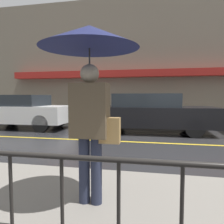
# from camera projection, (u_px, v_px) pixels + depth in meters

# --- Properties ---
(ground_plane) EXTENTS (80.00, 80.00, 0.00)m
(ground_plane) POSITION_uv_depth(u_px,v_px,m) (173.00, 144.00, 6.59)
(ground_plane) COLOR #262628
(sidewalk_far) EXTENTS (28.00, 1.80, 0.14)m
(sidewalk_far) POSITION_uv_depth(u_px,v_px,m) (167.00, 125.00, 10.48)
(sidewalk_far) COLOR slate
(sidewalk_far) RESTS_ON ground_plane
(lane_marking) EXTENTS (25.20, 0.12, 0.01)m
(lane_marking) POSITION_uv_depth(u_px,v_px,m) (173.00, 144.00, 6.59)
(lane_marking) COLOR gold
(lane_marking) RESTS_ON ground_plane
(building_storefront) EXTENTS (28.00, 0.85, 6.63)m
(building_storefront) POSITION_uv_depth(u_px,v_px,m) (167.00, 60.00, 11.25)
(building_storefront) COLOR #706656
(building_storefront) RESTS_ON ground_plane
(pedestrian) EXTENTS (1.16, 1.16, 2.11)m
(pedestrian) POSITION_uv_depth(u_px,v_px,m) (90.00, 59.00, 2.53)
(pedestrian) COLOR #23283D
(pedestrian) RESTS_ON sidewalk_near
(car_white) EXTENTS (4.02, 1.82, 1.49)m
(car_white) POSITION_uv_depth(u_px,v_px,m) (24.00, 111.00, 9.67)
(car_white) COLOR silver
(car_white) RESTS_ON ground_plane
(car_black) EXTENTS (4.80, 1.86, 1.53)m
(car_black) POSITION_uv_depth(u_px,v_px,m) (150.00, 113.00, 8.56)
(car_black) COLOR black
(car_black) RESTS_ON ground_plane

